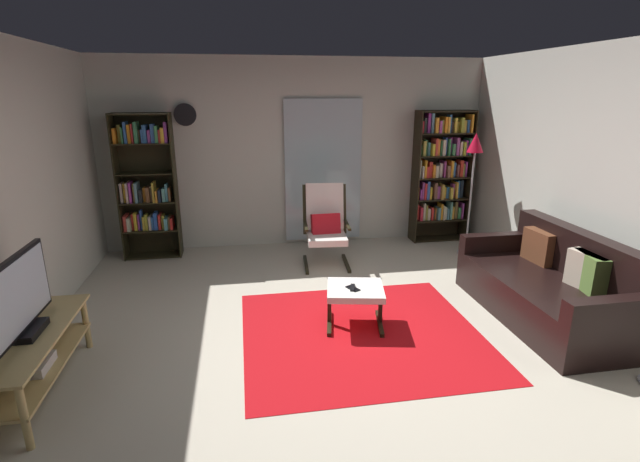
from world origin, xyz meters
TOP-DOWN VIEW (x-y plane):
  - ground_plane at (0.00, 0.00)m, footprint 7.02×7.02m
  - wall_back at (0.00, 2.90)m, footprint 5.60×0.06m
  - wall_right at (2.70, 0.00)m, footprint 0.06×6.00m
  - glass_door_panel at (0.37, 2.83)m, footprint 1.10×0.01m
  - area_rug at (0.23, 0.08)m, footprint 2.16×2.01m
  - tv_stand at (-2.35, -0.37)m, footprint 0.47×1.32m
  - television at (-2.35, -0.36)m, footprint 0.20×0.88m
  - bookshelf_near_tv at (-2.00, 2.62)m, footprint 0.73×0.30m
  - bookshelf_near_sofa at (2.08, 2.68)m, footprint 0.82×0.30m
  - leather_sofa at (2.12, 0.09)m, footprint 0.89×1.87m
  - lounge_armchair at (0.24, 1.96)m, footprint 0.61×0.69m
  - ottoman at (0.20, 0.24)m, footprint 0.60×0.57m
  - tv_remote at (0.17, 0.22)m, footprint 0.08×0.15m
  - cell_phone at (0.17, 0.21)m, footprint 0.12×0.16m
  - floor_lamp_by_shelf at (2.21, 1.99)m, footprint 0.22×0.22m
  - wall_clock at (-1.48, 2.82)m, footprint 0.29×0.03m

SIDE VIEW (x-z plane):
  - ground_plane at x=0.00m, z-range 0.00..0.00m
  - area_rug at x=0.23m, z-range 0.00..0.01m
  - leather_sofa at x=2.12m, z-range -0.12..0.73m
  - tv_stand at x=-2.35m, z-range 0.08..0.56m
  - ottoman at x=0.20m, z-range 0.13..0.52m
  - cell_phone at x=0.17m, z-range 0.39..0.40m
  - tv_remote at x=0.17m, z-range 0.39..0.41m
  - lounge_armchair at x=0.24m, z-range 0.02..1.05m
  - television at x=-2.35m, z-range 0.46..1.04m
  - bookshelf_near_tv at x=-2.00m, z-range 0.05..1.93m
  - bookshelf_near_sofa at x=2.08m, z-range 0.08..1.97m
  - glass_door_panel at x=0.37m, z-range 0.05..2.05m
  - wall_back at x=0.00m, z-range 0.00..2.60m
  - wall_right at x=2.70m, z-range 0.00..2.60m
  - floor_lamp_by_shelf at x=2.21m, z-range 0.53..2.17m
  - wall_clock at x=-1.48m, z-range 1.71..2.00m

